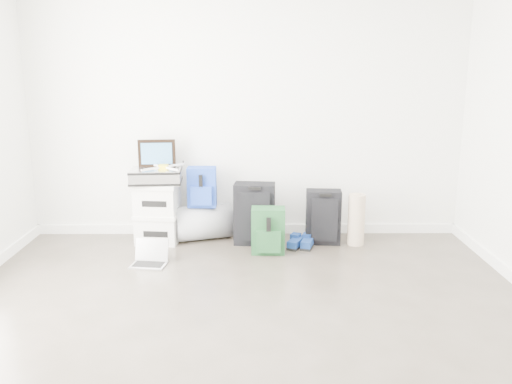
{
  "coord_description": "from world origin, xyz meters",
  "views": [
    {
      "loc": [
        0.06,
        -3.11,
        1.79
      ],
      "look_at": [
        0.1,
        1.9,
        0.6
      ],
      "focal_mm": 38.0,
      "sensor_mm": 36.0,
      "label": 1
    }
  ],
  "objects_px": {
    "boxes_stack": "(158,213)",
    "laptop": "(150,259)",
    "briefcase": "(156,176)",
    "duffel_bag": "(203,222)",
    "large_suitcase": "(254,214)",
    "carry_on": "(323,217)"
  },
  "relations": [
    {
      "from": "large_suitcase",
      "to": "laptop",
      "type": "height_order",
      "value": "large_suitcase"
    },
    {
      "from": "briefcase",
      "to": "duffel_bag",
      "type": "xyz_separation_m",
      "value": [
        0.45,
        0.1,
        -0.51
      ]
    },
    {
      "from": "boxes_stack",
      "to": "carry_on",
      "type": "bearing_deg",
      "value": 4.2
    },
    {
      "from": "carry_on",
      "to": "laptop",
      "type": "distance_m",
      "value": 1.77
    },
    {
      "from": "boxes_stack",
      "to": "laptop",
      "type": "distance_m",
      "value": 0.69
    },
    {
      "from": "boxes_stack",
      "to": "laptop",
      "type": "relative_size",
      "value": 1.84
    },
    {
      "from": "briefcase",
      "to": "large_suitcase",
      "type": "bearing_deg",
      "value": -6.61
    },
    {
      "from": "briefcase",
      "to": "carry_on",
      "type": "distance_m",
      "value": 1.74
    },
    {
      "from": "duffel_bag",
      "to": "carry_on",
      "type": "distance_m",
      "value": 1.24
    },
    {
      "from": "carry_on",
      "to": "duffel_bag",
      "type": "bearing_deg",
      "value": 177.85
    },
    {
      "from": "large_suitcase",
      "to": "carry_on",
      "type": "bearing_deg",
      "value": 6.47
    },
    {
      "from": "duffel_bag",
      "to": "laptop",
      "type": "distance_m",
      "value": 0.86
    },
    {
      "from": "duffel_bag",
      "to": "large_suitcase",
      "type": "bearing_deg",
      "value": -33.31
    },
    {
      "from": "duffel_bag",
      "to": "large_suitcase",
      "type": "height_order",
      "value": "large_suitcase"
    },
    {
      "from": "briefcase",
      "to": "duffel_bag",
      "type": "relative_size",
      "value": 0.85
    },
    {
      "from": "briefcase",
      "to": "carry_on",
      "type": "bearing_deg",
      "value": -5.13
    },
    {
      "from": "briefcase",
      "to": "boxes_stack",
      "type": "bearing_deg",
      "value": -56.72
    },
    {
      "from": "carry_on",
      "to": "laptop",
      "type": "xyz_separation_m",
      "value": [
        -1.66,
        -0.59,
        -0.22
      ]
    },
    {
      "from": "boxes_stack",
      "to": "briefcase",
      "type": "height_order",
      "value": "briefcase"
    },
    {
      "from": "large_suitcase",
      "to": "laptop",
      "type": "distance_m",
      "value": 1.15
    },
    {
      "from": "large_suitcase",
      "to": "laptop",
      "type": "bearing_deg",
      "value": -142.63
    },
    {
      "from": "carry_on",
      "to": "laptop",
      "type": "bearing_deg",
      "value": -155.95
    }
  ]
}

